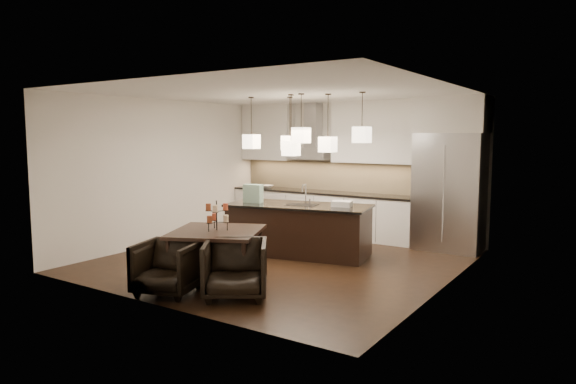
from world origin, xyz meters
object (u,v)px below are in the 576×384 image
Objects in this scene: dining_table at (217,255)px; island_body at (299,230)px; refrigerator at (449,192)px; armchair_left at (168,268)px; armchair_right at (235,269)px.

island_body is at bearing 62.01° from dining_table.
refrigerator is 5.32m from armchair_left.
island_body is at bearing 67.19° from armchair_left.
armchair_left is at bearing -106.70° from island_body.
armchair_left is at bearing -116.43° from refrigerator.
dining_table is (-0.12, -2.03, -0.06)m from island_body.
dining_table is 0.88m from armchair_right.
island_body reaches higher than dining_table.
armchair_right reaches higher than dining_table.
dining_table is 0.87m from armchair_left.
armchair_left is (-0.11, -0.86, -0.01)m from dining_table.
armchair_right is (0.85, 0.39, 0.02)m from armchair_left.
armchair_right is (-1.50, -4.34, -0.70)m from refrigerator.
refrigerator is 2.86m from island_body.
refrigerator is at bearing 45.43° from armchair_left.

